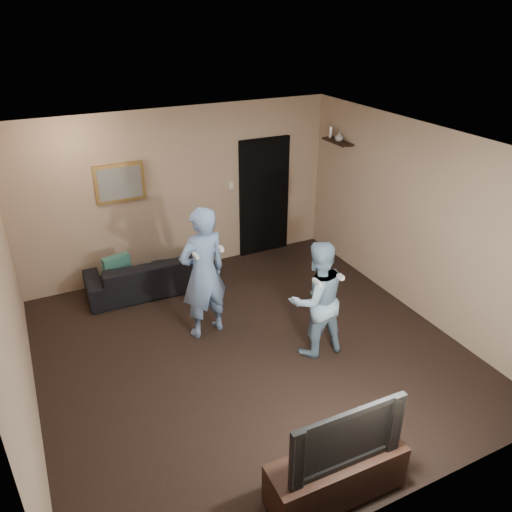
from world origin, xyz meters
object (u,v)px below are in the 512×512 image
sofa (151,274)px  tv_console (336,476)px  television (341,431)px  wii_player_right (317,299)px  wii_player_left (203,273)px

sofa → tv_console: 4.25m
television → tv_console: bearing=0.0°
sofa → wii_player_right: 2.80m
tv_console → wii_player_right: bearing=64.3°
television → wii_player_right: 2.09m
television → wii_player_right: size_ratio=0.70×
wii_player_right → television: bearing=-116.9°
tv_console → wii_player_right: 2.15m
television → wii_player_left: 2.84m
television → wii_player_right: wii_player_right is taller
sofa → wii_player_right: wii_player_right is taller
wii_player_left → wii_player_right: size_ratio=1.18×
sofa → tv_console: sofa is taller
television → wii_player_right: bearing=64.3°
tv_console → wii_player_right: (0.95, 1.87, 0.50)m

